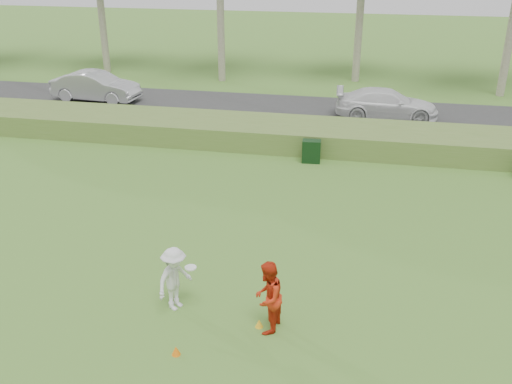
% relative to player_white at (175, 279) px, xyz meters
% --- Properties ---
extents(ground, '(120.00, 120.00, 0.00)m').
position_rel_player_white_xyz_m(ground, '(1.08, 0.05, -0.79)').
color(ground, '#3F7125').
rests_on(ground, ground).
extents(reed_strip, '(80.00, 3.00, 0.90)m').
position_rel_player_white_xyz_m(reed_strip, '(1.08, 12.05, -0.34)').
color(reed_strip, '#50702D').
rests_on(reed_strip, ground).
extents(park_road, '(80.00, 6.00, 0.06)m').
position_rel_player_white_xyz_m(park_road, '(1.08, 17.05, -0.76)').
color(park_road, '#2D2D2D').
rests_on(park_road, ground).
extents(player_white, '(1.01, 1.17, 1.57)m').
position_rel_player_white_xyz_m(player_white, '(0.00, 0.00, 0.00)').
color(player_white, silver).
rests_on(player_white, ground).
extents(player_red, '(0.74, 0.89, 1.68)m').
position_rel_player_white_xyz_m(player_red, '(2.24, -0.38, 0.06)').
color(player_red, red).
rests_on(player_red, ground).
extents(cone_orange, '(0.19, 0.19, 0.21)m').
position_rel_player_white_xyz_m(cone_orange, '(0.54, -1.59, -0.68)').
color(cone_orange, orange).
rests_on(cone_orange, ground).
extents(cone_yellow, '(0.18, 0.18, 0.20)m').
position_rel_player_white_xyz_m(cone_yellow, '(2.04, -0.33, -0.69)').
color(cone_yellow, yellow).
rests_on(cone_yellow, ground).
extents(utility_cabinet, '(0.73, 0.49, 0.88)m').
position_rel_player_white_xyz_m(utility_cabinet, '(2.00, 10.17, -0.35)').
color(utility_cabinet, black).
rests_on(utility_cabinet, ground).
extents(car_mid, '(4.73, 1.94, 1.53)m').
position_rel_player_white_xyz_m(car_mid, '(-10.17, 16.88, 0.04)').
color(car_mid, silver).
rests_on(car_mid, park_road).
extents(car_right, '(4.89, 2.20, 1.39)m').
position_rel_player_white_xyz_m(car_right, '(4.85, 16.64, -0.03)').
color(car_right, white).
rests_on(car_right, park_road).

